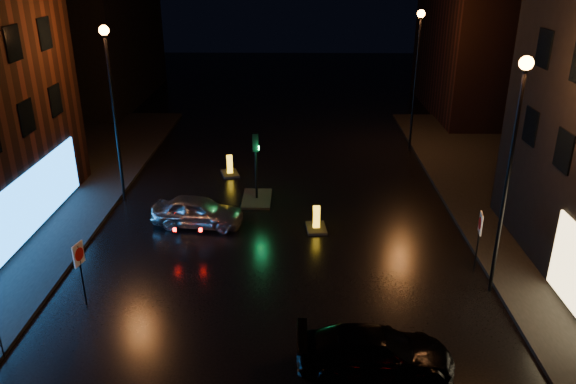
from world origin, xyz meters
name	(u,v)px	position (x,y,z in m)	size (l,w,h in m)	color
building_far_left	(88,13)	(-16.00, 35.00, 7.00)	(8.00, 16.00, 14.00)	black
building_far_right	(488,31)	(15.00, 32.00, 6.00)	(8.00, 14.00, 12.00)	black
street_lamp_lfar	(111,88)	(-7.80, 14.00, 5.56)	(0.44, 0.44, 8.37)	black
street_lamp_rnear	(513,144)	(7.80, 6.00, 5.56)	(0.44, 0.44, 8.37)	black
street_lamp_rfar	(417,60)	(7.80, 22.00, 5.56)	(0.44, 0.44, 8.37)	black
traffic_signal	(257,191)	(-1.20, 14.00, 0.50)	(1.40, 2.40, 3.45)	black
silver_hatchback	(198,211)	(-3.62, 11.12, 0.69)	(1.62, 4.03, 1.37)	#A5A8AD
dark_sedan	(375,352)	(3.08, 1.64, 0.66)	(1.85, 4.54, 1.32)	black
bollard_near	(316,224)	(1.66, 10.82, 0.24)	(0.96, 1.34, 1.11)	black
bollard_far	(230,170)	(-2.93, 17.49, 0.25)	(1.19, 1.48, 1.12)	black
road_sign_left	(79,260)	(-6.50, 4.84, 1.79)	(0.17, 0.58, 2.39)	black
road_sign_right	(480,228)	(7.62, 7.36, 1.82)	(0.16, 0.59, 2.43)	black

